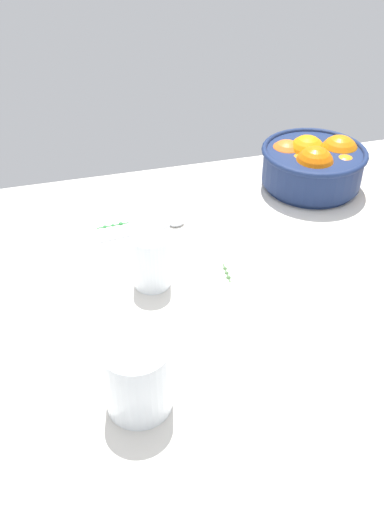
% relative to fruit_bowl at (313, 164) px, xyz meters
% --- Properties ---
extents(ground_plane, '(1.48, 0.91, 0.03)m').
position_rel_fruit_bowl_xyz_m(ground_plane, '(-0.34, -0.29, -0.07)').
color(ground_plane, silver).
extents(fruit_bowl, '(0.23, 0.23, 0.11)m').
position_rel_fruit_bowl_xyz_m(fruit_bowl, '(0.00, 0.00, 0.00)').
color(fruit_bowl, navy).
rests_on(fruit_bowl, ground_plane).
extents(juice_glass, '(0.09, 0.09, 0.11)m').
position_rel_fruit_bowl_xyz_m(juice_glass, '(-0.49, -0.49, -0.01)').
color(juice_glass, white).
rests_on(juice_glass, ground_plane).
extents(second_glass, '(0.06, 0.06, 0.10)m').
position_rel_fruit_bowl_xyz_m(second_glass, '(-0.42, -0.24, -0.01)').
color(second_glass, white).
rests_on(second_glass, ground_plane).
extents(spoon, '(0.18, 0.04, 0.01)m').
position_rel_fruit_bowl_xyz_m(spoon, '(-0.38, -0.08, -0.05)').
color(spoon, silver).
rests_on(spoon, ground_plane).
extents(herb_sprig_0, '(0.07, 0.01, 0.01)m').
position_rel_fruit_bowl_xyz_m(herb_sprig_0, '(-0.45, -0.04, -0.05)').
color(herb_sprig_0, green).
rests_on(herb_sprig_0, ground_plane).
extents(herb_sprig_1, '(0.01, 0.05, 0.01)m').
position_rel_fruit_bowl_xyz_m(herb_sprig_1, '(-0.28, -0.25, -0.05)').
color(herb_sprig_1, '#507A46').
rests_on(herb_sprig_1, ground_plane).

